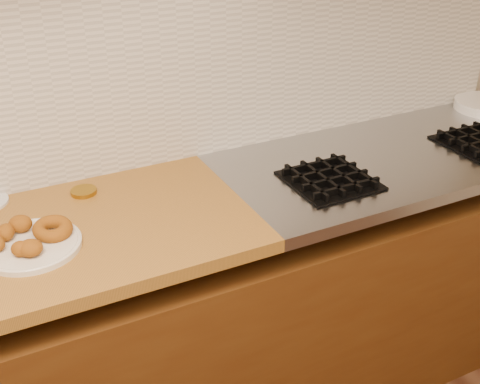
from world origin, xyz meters
TOP-DOWN VIEW (x-y plane):
  - wall_back at (0.00, 2.00)m, footprint 4.00×0.02m
  - base_cabinet at (0.00, 1.69)m, footprint 3.60×0.60m
  - stovetop at (1.15, 1.69)m, footprint 1.30×0.62m
  - backsplash at (0.00, 1.99)m, footprint 3.60×0.02m
  - burner_grates at (1.13, 1.61)m, footprint 0.91×0.26m
  - donut_plate at (-0.11, 1.65)m, footprint 0.26×0.26m
  - ring_donut at (-0.05, 1.66)m, footprint 0.14×0.14m
  - fried_dough_chunks at (-0.14, 1.65)m, footprint 0.14×0.20m
  - brass_jar_lid at (0.08, 1.88)m, footprint 0.08×0.08m

SIDE VIEW (x-z plane):
  - base_cabinet at x=0.00m, z-range 0.00..0.77m
  - stovetop at x=1.15m, z-range 0.86..0.90m
  - brass_jar_lid at x=0.08m, z-range 0.90..0.91m
  - donut_plate at x=-0.11m, z-range 0.90..0.91m
  - burner_grates at x=1.13m, z-range 0.90..0.93m
  - ring_donut at x=-0.05m, z-range 0.91..0.96m
  - fried_dough_chunks at x=-0.14m, z-range 0.91..0.96m
  - backsplash at x=0.00m, z-range 0.90..1.50m
  - wall_back at x=0.00m, z-range 0.00..2.70m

